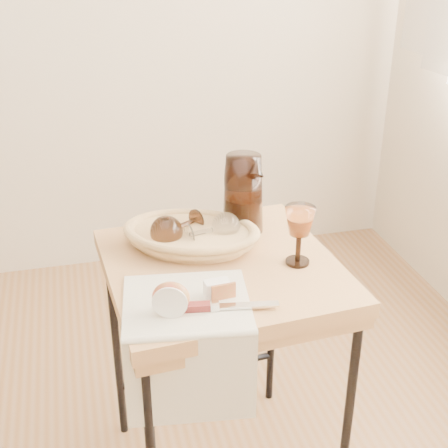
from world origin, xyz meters
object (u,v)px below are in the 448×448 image
object	(u,v)px
tea_towel	(187,303)
pitcher	(243,194)
goblet_lying_b	(210,230)
goblet_lying_a	(180,226)
apple_half	(171,297)
table_knife	(218,305)
side_table	(222,376)
wine_goblet	(299,236)
bread_basket	(191,237)

from	to	relation	value
tea_towel	pitcher	bearing A→B (deg)	63.35
goblet_lying_b	goblet_lying_a	bearing A→B (deg)	143.56
goblet_lying_b	apple_half	size ratio (longest dim) A/B	1.52
goblet_lying_a	table_knife	xyz separation A→B (m)	(0.03, -0.32, -0.04)
pitcher	apple_half	distance (m)	0.45
tea_towel	goblet_lying_b	size ratio (longest dim) A/B	2.26
tea_towel	pitcher	size ratio (longest dim) A/B	1.10
pitcher	apple_half	xyz separation A→B (m)	(-0.26, -0.36, -0.06)
goblet_lying_b	pitcher	distance (m)	0.15
tea_towel	pitcher	world-z (taller)	pitcher
goblet_lying_b	side_table	bearing A→B (deg)	-96.91
wine_goblet	pitcher	bearing A→B (deg)	111.37
bread_basket	wine_goblet	bearing A→B (deg)	-8.72
goblet_lying_a	wine_goblet	xyz separation A→B (m)	(0.27, -0.17, 0.02)
tea_towel	side_table	bearing A→B (deg)	60.11
tea_towel	apple_half	distance (m)	0.06
goblet_lying_a	pitcher	size ratio (longest dim) A/B	0.54
bread_basket	goblet_lying_a	world-z (taller)	goblet_lying_a
tea_towel	goblet_lying_a	world-z (taller)	goblet_lying_a
side_table	pitcher	bearing A→B (deg)	59.03
pitcher	tea_towel	bearing A→B (deg)	-99.40
wine_goblet	table_knife	distance (m)	0.30
goblet_lying_a	tea_towel	bearing A→B (deg)	51.33
wine_goblet	goblet_lying_a	bearing A→B (deg)	148.17
bread_basket	table_knife	xyz separation A→B (m)	(-0.00, -0.31, -0.01)
tea_towel	wine_goblet	world-z (taller)	wine_goblet
goblet_lying_b	wine_goblet	xyz separation A→B (m)	(0.19, -0.13, 0.03)
tea_towel	goblet_lying_b	world-z (taller)	goblet_lying_b
table_knife	tea_towel	bearing A→B (deg)	154.09
tea_towel	goblet_lying_a	distance (m)	0.29
bread_basket	apple_half	distance (m)	0.32
wine_goblet	tea_towel	bearing A→B (deg)	-159.67
side_table	pitcher	distance (m)	0.51
pitcher	bread_basket	bearing A→B (deg)	-134.01
goblet_lying_b	apple_half	distance (m)	0.32
side_table	table_knife	bearing A→B (deg)	-106.14
side_table	table_knife	xyz separation A→B (m)	(-0.06, -0.20, 0.38)
bread_basket	pitcher	bearing A→B (deg)	44.79
bread_basket	table_knife	world-z (taller)	bread_basket
bread_basket	pitcher	distance (m)	0.19
side_table	pitcher	size ratio (longest dim) A/B	2.80
goblet_lying_b	pitcher	world-z (taller)	pitcher
apple_half	pitcher	bearing A→B (deg)	70.06
apple_half	table_knife	xyz separation A→B (m)	(0.10, -0.01, -0.03)
apple_half	tea_towel	bearing A→B (deg)	54.68
pitcher	wine_goblet	bearing A→B (deg)	-43.74
pitcher	side_table	bearing A→B (deg)	-96.09
tea_towel	table_knife	bearing A→B (deg)	-27.12
goblet_lying_b	apple_half	xyz separation A→B (m)	(-0.15, -0.28, -0.01)
goblet_lying_b	bread_basket	bearing A→B (deg)	145.39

